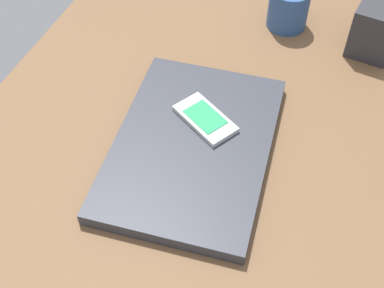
# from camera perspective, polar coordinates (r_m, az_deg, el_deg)

# --- Properties ---
(desk_surface) EXTENTS (1.20, 0.80, 0.03)m
(desk_surface) POSITION_cam_1_polar(r_m,az_deg,el_deg) (0.83, 1.61, -1.86)
(desk_surface) COLOR brown
(desk_surface) RESTS_ON ground
(laptop_closed) EXTENTS (0.37, 0.27, 0.02)m
(laptop_closed) POSITION_cam_1_polar(r_m,az_deg,el_deg) (0.82, -0.00, -0.38)
(laptop_closed) COLOR #33353D
(laptop_closed) RESTS_ON desk_surface
(cell_phone_on_laptop) EXTENTS (0.10, 0.12, 0.01)m
(cell_phone_on_laptop) POSITION_cam_1_polar(r_m,az_deg,el_deg) (0.83, 1.46, 2.80)
(cell_phone_on_laptop) COLOR silver
(cell_phone_on_laptop) RESTS_ON laptop_closed
(desk_organizer) EXTENTS (0.13, 0.09, 0.10)m
(desk_organizer) POSITION_cam_1_polar(r_m,az_deg,el_deg) (1.04, 19.83, 12.40)
(desk_organizer) COLOR #2D2D33
(desk_organizer) RESTS_ON desk_surface
(coffee_mug) EXTENTS (0.11, 0.08, 0.08)m
(coffee_mug) POSITION_cam_1_polar(r_m,az_deg,el_deg) (1.06, 10.59, 14.58)
(coffee_mug) COLOR #2D518C
(coffee_mug) RESTS_ON desk_surface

